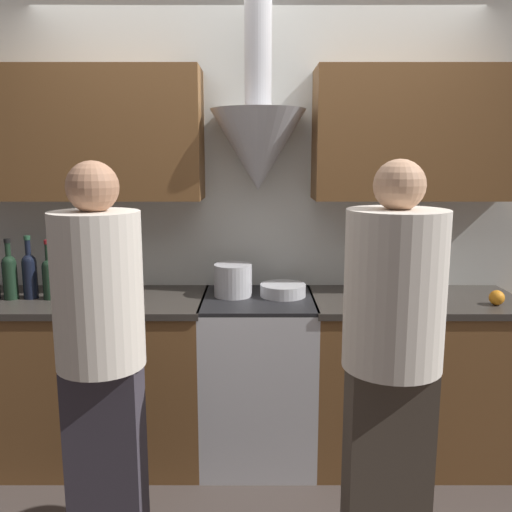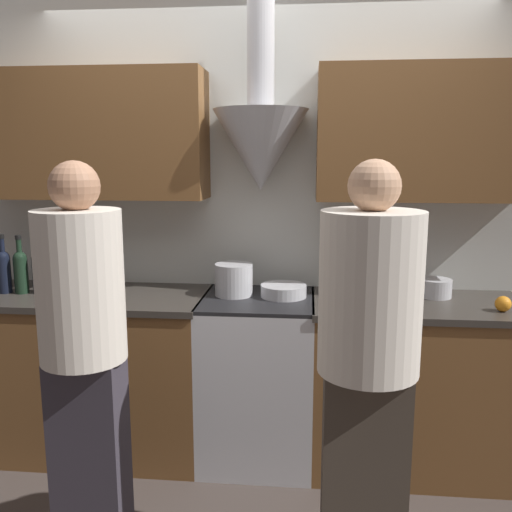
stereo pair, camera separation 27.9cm
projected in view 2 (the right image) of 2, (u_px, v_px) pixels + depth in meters
name	position (u px, v px, depth m)	size (l,w,h in m)	color
ground_plane	(252.00, 489.00, 2.78)	(12.00, 12.00, 0.00)	#423833
wall_back	(257.00, 195.00, 3.11)	(8.40, 0.52, 2.60)	silver
counter_left	(93.00, 372.00, 3.12)	(1.32, 0.62, 0.93)	brown
counter_right	(415.00, 384.00, 2.94)	(1.13, 0.62, 0.93)	brown
stove_range	(258.00, 377.00, 3.03)	(0.61, 0.60, 0.93)	silver
wine_bottle_1	(4.00, 269.00, 3.03)	(0.07, 0.07, 0.33)	black
wine_bottle_2	(21.00, 270.00, 3.03)	(0.08, 0.08, 0.33)	black
wine_bottle_3	(39.00, 269.00, 3.03)	(0.08, 0.08, 0.34)	black
wine_bottle_4	(57.00, 272.00, 3.01)	(0.07, 0.07, 0.32)	black
stock_pot	(234.00, 280.00, 2.99)	(0.21, 0.21, 0.18)	silver
mixing_bowl	(284.00, 291.00, 2.97)	(0.25, 0.25, 0.07)	silver
orange_fruit	(503.00, 304.00, 2.68)	(0.08, 0.08, 0.08)	orange
saucepan	(435.00, 288.00, 2.96)	(0.18, 0.18, 0.10)	silver
chefs_knife	(374.00, 295.00, 2.98)	(0.20, 0.10, 0.01)	silver
person_foreground_left	(84.00, 353.00, 2.12)	(0.33, 0.33, 1.67)	#38333D
person_foreground_right	(367.00, 370.00, 1.96)	(0.36, 0.36, 1.67)	#473D33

